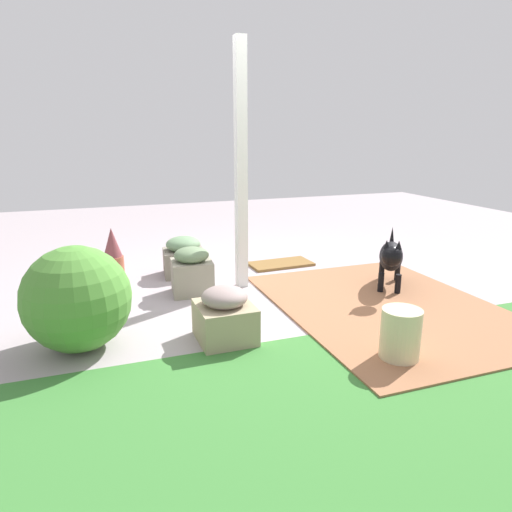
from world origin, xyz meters
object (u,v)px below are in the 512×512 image
at_px(stone_planter_nearest, 184,257).
at_px(ceramic_urn, 400,335).
at_px(round_shrub, 77,299).
at_px(stone_planter_far, 225,315).
at_px(porch_pillar, 241,169).
at_px(dog, 391,257).
at_px(terracotta_pot_spiky, 113,255).
at_px(stone_planter_near, 192,271).
at_px(doormat, 281,264).

relative_size(stone_planter_nearest, ceramic_urn, 1.27).
distance_m(stone_planter_nearest, round_shrub, 1.82).
bearing_deg(stone_planter_far, stone_planter_nearest, -91.14).
height_order(porch_pillar, stone_planter_far, porch_pillar).
bearing_deg(porch_pillar, dog, 155.91).
height_order(terracotta_pot_spiky, dog, dog).
distance_m(stone_planter_nearest, terracotta_pot_spiky, 0.73).
relative_size(stone_planter_far, dog, 0.58).
bearing_deg(stone_planter_far, stone_planter_near, -89.63).
bearing_deg(dog, stone_planter_nearest, -32.71).
relative_size(stone_planter_near, round_shrub, 0.61).
bearing_deg(doormat, porch_pillar, 40.03).
xyz_separation_m(terracotta_pot_spiky, dog, (-2.50, 1.27, 0.07)).
distance_m(stone_planter_far, round_shrub, 1.04).
distance_m(terracotta_pot_spiky, dog, 2.81).
distance_m(round_shrub, doormat, 2.63).
xyz_separation_m(porch_pillar, stone_planter_nearest, (0.47, -0.56, -0.95)).
bearing_deg(terracotta_pot_spiky, stone_planter_far, 110.52).
xyz_separation_m(stone_planter_nearest, stone_planter_far, (0.03, 1.70, -0.01)).
relative_size(dog, ceramic_urn, 2.08).
xyz_separation_m(round_shrub, ceramic_urn, (-2.01, 0.91, -0.19)).
xyz_separation_m(terracotta_pot_spiky, doormat, (-1.83, 0.13, -0.24)).
distance_m(porch_pillar, terracotta_pot_spiky, 1.63).
xyz_separation_m(porch_pillar, doormat, (-0.65, -0.55, -1.14)).
relative_size(stone_planter_near, doormat, 0.63).
bearing_deg(stone_planter_far, dog, -163.27).
xyz_separation_m(round_shrub, dog, (-2.82, -0.34, -0.04)).
xyz_separation_m(porch_pillar, terracotta_pot_spiky, (1.18, -0.68, -0.90)).
height_order(ceramic_urn, doormat, ceramic_urn).
relative_size(ceramic_urn, doormat, 0.50).
distance_m(porch_pillar, stone_planter_far, 1.57).
relative_size(stone_planter_near, terracotta_pot_spiky, 0.83).
relative_size(porch_pillar, stone_planter_near, 5.13).
bearing_deg(doormat, stone_planter_nearest, -0.55).
bearing_deg(ceramic_urn, round_shrub, -24.28).
height_order(porch_pillar, stone_planter_near, porch_pillar).
xyz_separation_m(stone_planter_near, doormat, (-1.16, -0.60, -0.20)).
bearing_deg(stone_planter_nearest, dog, 147.29).
bearing_deg(stone_planter_nearest, stone_planter_far, 88.86).
xyz_separation_m(stone_planter_far, dog, (-1.82, -0.55, 0.14)).
bearing_deg(stone_planter_nearest, porch_pillar, 130.02).
bearing_deg(round_shrub, stone_planter_near, -138.50).
bearing_deg(stone_planter_nearest, terracotta_pot_spiky, -9.65).
xyz_separation_m(stone_planter_nearest, stone_planter_near, (0.04, 0.61, 0.02)).
height_order(porch_pillar, stone_planter_nearest, porch_pillar).
relative_size(porch_pillar, ceramic_urn, 6.43).
bearing_deg(stone_planter_near, stone_planter_nearest, -93.83).
bearing_deg(round_shrub, stone_planter_far, 168.12).
relative_size(stone_planter_far, terracotta_pot_spiky, 0.80).
height_order(porch_pillar, ceramic_urn, porch_pillar).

